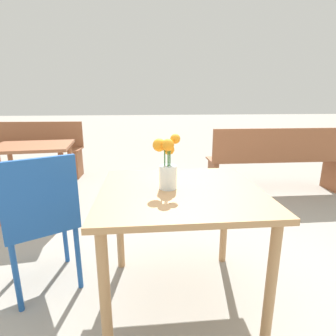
{
  "coord_description": "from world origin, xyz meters",
  "views": [
    {
      "loc": [
        -0.21,
        -1.34,
        1.18
      ],
      "look_at": [
        -0.07,
        0.01,
        0.82
      ],
      "focal_mm": 28.0,
      "sensor_mm": 36.0,
      "label": 1
    }
  ],
  "objects_px": {
    "bench_middle": "(278,158)",
    "bench_near": "(36,148)",
    "table_back": "(34,158)",
    "table_front": "(180,206)",
    "flower_vase": "(167,167)",
    "cafe_chair": "(41,216)"
  },
  "relations": [
    {
      "from": "table_front",
      "to": "bench_near",
      "type": "xyz_separation_m",
      "value": [
        -1.83,
        2.87,
        -0.16
      ]
    },
    {
      "from": "flower_vase",
      "to": "table_front",
      "type": "bearing_deg",
      "value": -11.07
    },
    {
      "from": "cafe_chair",
      "to": "table_back",
      "type": "relative_size",
      "value": 1.09
    },
    {
      "from": "bench_middle",
      "to": "table_back",
      "type": "distance_m",
      "value": 2.84
    },
    {
      "from": "table_front",
      "to": "cafe_chair",
      "type": "relative_size",
      "value": 1.01
    },
    {
      "from": "flower_vase",
      "to": "table_back",
      "type": "height_order",
      "value": "flower_vase"
    },
    {
      "from": "table_back",
      "to": "table_front",
      "type": "bearing_deg",
      "value": -47.3
    },
    {
      "from": "table_front",
      "to": "bench_near",
      "type": "relative_size",
      "value": 0.62
    },
    {
      "from": "bench_middle",
      "to": "flower_vase",
      "type": "bearing_deg",
      "value": -132.8
    },
    {
      "from": "bench_middle",
      "to": "cafe_chair",
      "type": "bearing_deg",
      "value": -146.12
    },
    {
      "from": "flower_vase",
      "to": "cafe_chair",
      "type": "xyz_separation_m",
      "value": [
        -0.74,
        0.15,
        -0.32
      ]
    },
    {
      "from": "table_front",
      "to": "table_back",
      "type": "distance_m",
      "value": 1.92
    },
    {
      "from": "bench_near",
      "to": "table_back",
      "type": "bearing_deg",
      "value": -70.21
    },
    {
      "from": "bench_middle",
      "to": "table_back",
      "type": "xyz_separation_m",
      "value": [
        -2.82,
        -0.31,
        0.13
      ]
    },
    {
      "from": "table_front",
      "to": "flower_vase",
      "type": "distance_m",
      "value": 0.23
    },
    {
      "from": "bench_middle",
      "to": "bench_near",
      "type": "bearing_deg",
      "value": 161.14
    },
    {
      "from": "cafe_chair",
      "to": "bench_middle",
      "type": "distance_m",
      "value": 2.8
    },
    {
      "from": "table_front",
      "to": "bench_near",
      "type": "distance_m",
      "value": 3.41
    },
    {
      "from": "table_back",
      "to": "flower_vase",
      "type": "bearing_deg",
      "value": -48.59
    },
    {
      "from": "cafe_chair",
      "to": "table_back",
      "type": "bearing_deg",
      "value": 111.48
    },
    {
      "from": "table_front",
      "to": "bench_middle",
      "type": "height_order",
      "value": "bench_middle"
    },
    {
      "from": "bench_middle",
      "to": "table_front",
      "type": "bearing_deg",
      "value": -131.29
    }
  ]
}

